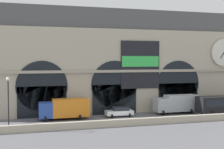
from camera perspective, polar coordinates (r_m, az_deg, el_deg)
name	(u,v)px	position (r m, az deg, el deg)	size (l,w,h in m)	color
ground_plane	(124,120)	(46.28, 2.22, -8.52)	(200.00, 200.00, 0.00)	slate
quay_parapet_wall	(133,122)	(42.15, 4.06, -8.97)	(90.00, 0.70, 0.96)	#B2A891
station_building	(111,62)	(52.46, -0.19, 2.29)	(49.67, 5.11, 17.77)	#B2A891
box_truck_midwest	(65,108)	(46.58, -8.93, -6.35)	(7.50, 2.91, 3.12)	#28479E
car_center	(120,112)	(48.49, 1.44, -7.04)	(4.40, 2.22, 1.55)	white
box_truck_mideast	(176,103)	(52.37, 12.07, -5.38)	(7.50, 2.91, 3.12)	#ADB2B7
street_lamp_quayside	(8,97)	(39.98, -19.04, -4.03)	(0.44, 0.44, 6.90)	black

